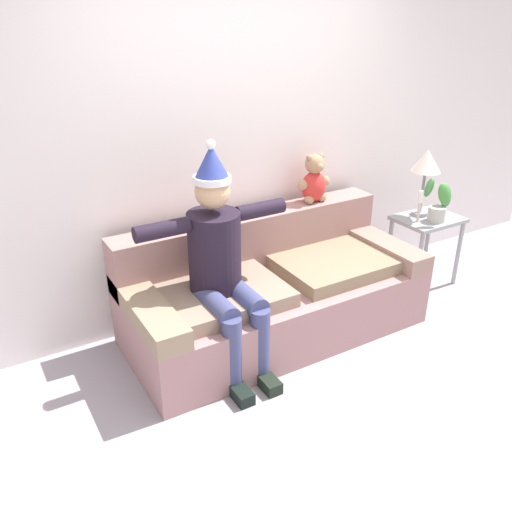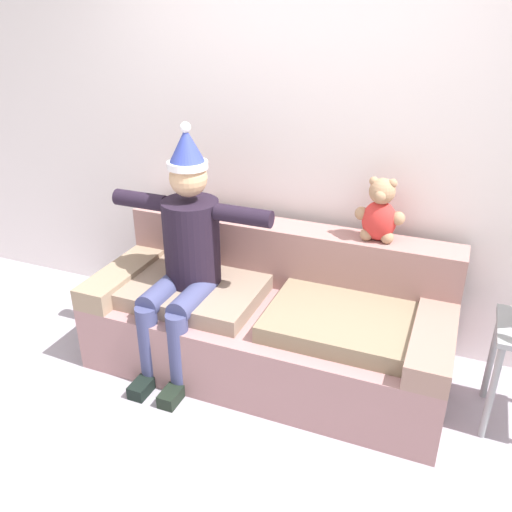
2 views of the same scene
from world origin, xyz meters
TOP-DOWN VIEW (x-y plane):
  - ground_plane at (0.00, 0.00)m, footprint 10.00×10.00m
  - back_wall at (0.00, 1.55)m, footprint 7.00×0.10m
  - couch at (0.00, 1.01)m, footprint 2.14×0.93m
  - person_seated at (-0.49, 0.84)m, footprint 1.02×0.77m
  - teddy_bear at (0.55, 1.30)m, footprint 0.29×0.17m
  - side_table at (1.52, 0.98)m, footprint 0.53×0.40m
  - table_lamp at (1.49, 1.06)m, footprint 0.24×0.24m
  - potted_plant at (1.50, 0.89)m, footprint 0.25×0.28m
  - candle_tall at (1.37, 0.96)m, footprint 0.04×0.04m

SIDE VIEW (x-z plane):
  - ground_plane at x=0.00m, z-range 0.00..0.00m
  - couch at x=0.00m, z-range -0.09..0.73m
  - side_table at x=1.52m, z-range 0.19..0.80m
  - person_seated at x=-0.49m, z-range 0.00..1.50m
  - potted_plant at x=1.50m, z-range 0.58..0.97m
  - candle_tall at x=1.37m, z-range 0.65..0.91m
  - teddy_bear at x=0.55m, z-range 0.80..1.18m
  - table_lamp at x=1.49m, z-range 0.77..1.32m
  - back_wall at x=0.00m, z-range 0.00..2.70m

